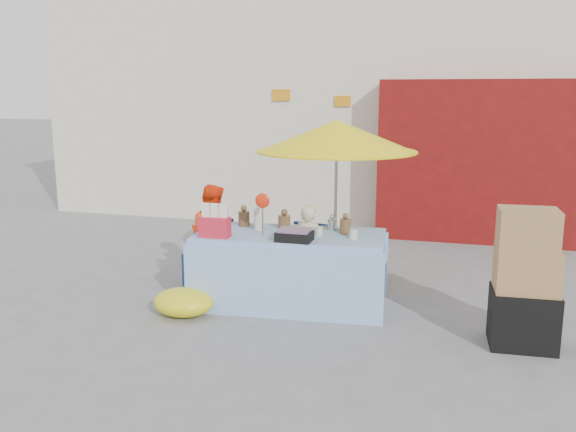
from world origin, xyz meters
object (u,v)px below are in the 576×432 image
(chair_left, at_px, (209,267))
(umbrella, at_px, (337,137))
(vendor_orange, at_px, (212,234))
(box_stack, at_px, (525,284))
(market_table, at_px, (289,268))
(chair_right, at_px, (305,275))
(vendor_beige, at_px, (308,249))

(chair_left, bearing_deg, umbrella, 19.28)
(chair_left, height_order, vendor_orange, vendor_orange)
(vendor_orange, relative_size, box_stack, 0.95)
(market_table, distance_m, vendor_orange, 1.26)
(market_table, xyz_separation_m, vendor_orange, (-1.15, 0.48, 0.21))
(chair_right, distance_m, umbrella, 1.69)
(vendor_orange, distance_m, box_stack, 3.76)
(vendor_orange, height_order, umbrella, umbrella)
(vendor_beige, bearing_deg, chair_right, 99.90)
(market_table, xyz_separation_m, chair_right, (0.10, 0.35, -0.17))
(market_table, distance_m, chair_left, 1.21)
(market_table, relative_size, chair_right, 2.65)
(chair_left, xyz_separation_m, umbrella, (1.55, 0.28, 1.64))
(chair_right, bearing_deg, umbrella, 52.57)
(umbrella, bearing_deg, vendor_orange, -174.47)
(vendor_orange, bearing_deg, umbrella, -165.61)
(vendor_beige, xyz_separation_m, box_stack, (2.37, -1.01, 0.08))
(market_table, height_order, box_stack, box_stack)
(market_table, xyz_separation_m, chair_left, (-1.15, 0.35, -0.17))
(umbrella, xyz_separation_m, box_stack, (2.07, -1.16, -1.27))
(vendor_orange, xyz_separation_m, box_stack, (3.62, -1.01, -0.02))
(box_stack, bearing_deg, vendor_orange, 164.45)
(market_table, bearing_deg, box_stack, -16.96)
(chair_left, relative_size, umbrella, 0.41)
(market_table, bearing_deg, vendor_beige, 73.15)
(chair_left, relative_size, vendor_beige, 0.78)
(chair_left, bearing_deg, vendor_orange, 99.90)
(chair_left, height_order, chair_right, same)
(chair_left, bearing_deg, market_table, -7.97)
(chair_left, distance_m, vendor_orange, 0.41)
(chair_left, xyz_separation_m, vendor_beige, (1.25, 0.13, 0.29))
(chair_right, height_order, vendor_orange, vendor_orange)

